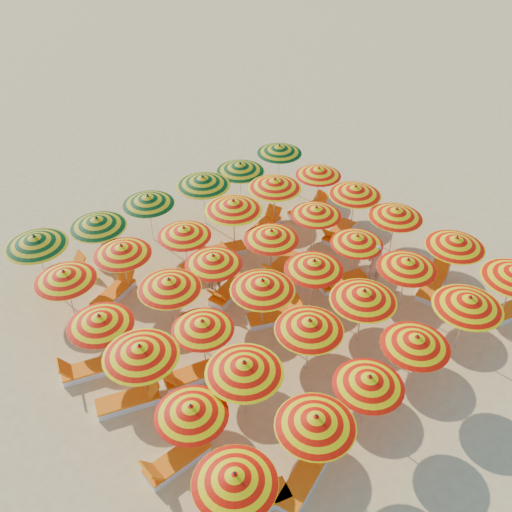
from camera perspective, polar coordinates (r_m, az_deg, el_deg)
name	(u,v)px	position (r m, az deg, el deg)	size (l,w,h in m)	color
ground	(265,301)	(18.96, 0.95, -4.54)	(120.00, 120.00, 0.00)	#EFC46A
umbrella_0	(235,478)	(12.86, -2.15, -21.33)	(2.41, 2.41, 2.00)	silver
umbrella_1	(316,421)	(13.66, 6.00, -16.09)	(2.22, 2.22, 2.04)	silver
umbrella_2	(369,381)	(14.71, 11.24, -12.15)	(2.14, 2.14, 1.93)	silver
umbrella_3	(416,341)	(15.84, 15.73, -8.20)	(2.36, 2.36, 1.98)	silver
umbrella_4	(469,302)	(17.25, 20.52, -4.33)	(2.53, 2.53, 2.13)	silver
umbrella_6	(191,410)	(14.00, -6.52, -15.07)	(2.33, 2.33, 1.91)	silver
umbrella_7	(244,367)	(14.49, -1.19, -11.06)	(2.27, 2.27, 2.13)	silver
umbrella_8	(309,325)	(15.67, 5.37, -6.87)	(2.43, 2.43, 2.05)	silver
umbrella_9	(364,295)	(16.71, 10.73, -3.89)	(2.16, 2.16, 2.09)	silver
umbrella_10	(408,264)	(18.28, 14.91, -0.77)	(1.95, 1.95, 1.99)	silver
umbrella_11	(456,242)	(19.56, 19.36, 1.33)	(2.42, 2.42, 2.06)	silver
umbrella_12	(140,351)	(15.13, -11.51, -9.27)	(2.02, 2.02, 2.14)	silver
umbrella_13	(202,325)	(15.90, -5.38, -6.87)	(1.97, 1.97, 1.87)	silver
umbrella_14	(262,285)	(16.78, 0.65, -2.90)	(2.59, 2.59, 2.08)	silver
umbrella_15	(314,265)	(17.73, 5.82, -0.88)	(2.19, 2.19, 1.98)	silver
umbrella_16	(357,240)	(19.15, 10.08, 1.63)	(1.80, 1.80, 1.87)	silver
umbrella_17	(396,213)	(20.49, 13.84, 4.20)	(2.33, 2.33, 2.03)	silver
umbrella_18	(100,320)	(16.39, -15.36, -6.20)	(2.05, 2.05, 1.99)	silver
umbrella_19	(169,284)	(17.06, -8.68, -2.76)	(1.97, 1.97, 2.04)	silver
umbrella_20	(213,259)	(17.96, -4.29, -0.35)	(2.23, 2.23, 1.94)	silver
umbrella_21	(271,235)	(18.89, 1.54, 2.13)	(2.16, 2.16, 1.99)	silver
umbrella_22	(316,211)	(20.30, 6.03, 4.50)	(2.20, 2.20, 1.91)	silver
umbrella_23	(355,190)	(21.38, 9.90, 6.48)	(2.34, 2.34, 2.09)	silver
umbrella_24	(64,276)	(18.13, -18.62, -1.89)	(2.37, 2.37, 2.02)	silver
umbrella_25	(122,250)	(18.71, -13.27, 0.61)	(2.26, 2.26, 2.01)	silver
umbrella_26	(184,231)	(19.28, -7.21, 2.45)	(2.19, 2.19, 1.93)	silver
umbrella_27	(233,205)	(20.08, -2.28, 5.10)	(2.30, 2.30, 2.18)	silver
umbrella_28	(275,183)	(21.42, 1.90, 7.28)	(2.27, 2.27, 2.14)	silver
umbrella_29	(319,171)	(22.72, 6.28, 8.40)	(1.88, 1.88, 1.91)	silver
umbrella_30	(35,241)	(19.68, -21.21, 1.42)	(2.40, 2.40, 2.17)	silver
umbrella_31	(97,222)	(20.08, -15.60, 3.27)	(2.55, 2.55, 2.09)	silver
umbrella_32	(148,200)	(21.00, -10.75, 5.55)	(1.93, 1.93, 2.01)	silver
umbrella_33	(203,181)	(21.58, -5.34, 7.49)	(2.39, 2.39, 2.18)	silver
umbrella_34	(240,167)	(22.63, -1.60, 8.87)	(2.18, 2.18, 2.05)	silver
umbrella_35	(279,149)	(24.08, 2.36, 10.63)	(2.46, 2.46, 2.00)	silver
lounger_0	(253,503)	(14.42, -0.33, -23.44)	(1.82, 1.02, 0.69)	white
lounger_1	(303,480)	(14.74, 4.70, -21.43)	(1.83, 1.13, 0.69)	white
lounger_3	(175,462)	(15.09, -8.06, -19.68)	(1.75, 0.65, 0.69)	white
lounger_4	(433,285)	(20.25, 17.24, -2.77)	(1.83, 1.09, 0.69)	white
lounger_5	(130,400)	(16.39, -12.53, -13.90)	(1.83, 1.09, 0.69)	white
lounger_6	(192,375)	(16.68, -6.43, -11.75)	(1.82, 0.98, 0.69)	white
lounger_7	(276,316)	(18.23, 1.98, -6.05)	(1.82, 1.20, 0.69)	white
lounger_8	(341,282)	(19.67, 8.53, -2.58)	(1.82, 0.99, 0.69)	white
lounger_9	(90,369)	(17.39, -16.24, -10.81)	(1.83, 1.07, 0.69)	white
lounger_10	(229,291)	(19.13, -2.72, -3.52)	(1.83, 1.10, 0.69)	white
lounger_11	(281,266)	(20.13, 2.56, -1.03)	(1.82, 1.03, 0.69)	white
lounger_12	(338,233)	(21.95, 8.25, 2.31)	(1.83, 1.04, 0.69)	white
lounger_13	(114,293)	(19.61, -13.98, -3.61)	(1.82, 1.20, 0.69)	white
lounger_14	(205,264)	(20.30, -5.09, -0.79)	(1.81, 0.86, 0.69)	white
lounger_15	(221,251)	(20.86, -3.57, 0.52)	(1.83, 1.14, 0.69)	white
lounger_16	(264,226)	(22.08, 0.82, 3.00)	(1.83, 1.06, 0.69)	white
lounger_17	(309,210)	(23.15, 5.29, 4.65)	(1.75, 0.62, 0.69)	white
lounger_18	(63,274)	(20.87, -18.72, -1.74)	(1.74, 0.60, 0.69)	white
lounger_19	(118,256)	(21.17, -13.61, 0.01)	(1.82, 1.19, 0.69)	white
beachgoer_b	(213,270)	(19.12, -4.28, -1.40)	(0.69, 0.54, 1.42)	tan
beachgoer_a	(375,264)	(19.60, 11.77, -0.80)	(0.58, 0.38, 1.58)	tan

